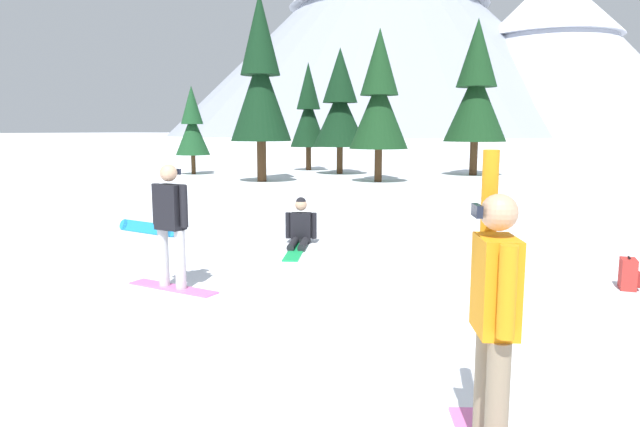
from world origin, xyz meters
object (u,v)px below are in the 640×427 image
snowboarder_foreground (494,319)px  pine_tree_slender (192,126)px  loose_snowboard_near_left (147,228)px  pine_tree_twin (308,112)px  pine_tree_young (379,99)px  backpack_red (629,274)px  pine_tree_leaning (340,106)px  snowboarder_background (300,229)px  snowboarder_midground (170,223)px  pine_tree_tall (476,91)px  pine_tree_broad (260,80)px

snowboarder_foreground → pine_tree_slender: (-18.26, 19.61, 1.42)m
loose_snowboard_near_left → pine_tree_twin: size_ratio=0.31×
pine_tree_slender → pine_tree_young: (10.02, 0.13, 1.13)m
loose_snowboard_near_left → pine_tree_slender: pine_tree_slender is taller
pine_tree_slender → pine_tree_twin: size_ratio=0.75×
pine_tree_twin → pine_tree_slender: bearing=-126.4°
backpack_red → pine_tree_leaning: bearing=125.2°
pine_tree_slender → pine_tree_leaning: pine_tree_leaning is taller
snowboarder_foreground → snowboarder_background: snowboarder_foreground is taller
snowboarder_midground → pine_tree_twin: pine_tree_twin is taller
loose_snowboard_near_left → pine_tree_leaning: pine_tree_leaning is taller
pine_tree_slender → pine_tree_twin: pine_tree_twin is taller
loose_snowboard_near_left → backpack_red: size_ratio=3.88×
pine_tree_leaning → loose_snowboard_near_left: bearing=-79.2°
snowboarder_background → pine_tree_twin: pine_tree_twin is taller
snowboarder_foreground → pine_tree_young: bearing=112.7°
pine_tree_slender → pine_tree_young: pine_tree_young is taller
snowboarder_midground → pine_tree_tall: size_ratio=0.23×
pine_tree_twin → pine_tree_young: bearing=-40.1°
pine_tree_slender → pine_tree_twin: bearing=53.6°
snowboarder_foreground → pine_tree_broad: pine_tree_broad is taller
snowboarder_foreground → pine_tree_twin: pine_tree_twin is taller
pine_tree_twin → pine_tree_tall: (9.10, 0.38, 0.91)m
snowboarder_midground → pine_tree_broad: size_ratio=0.22×
pine_tree_young → pine_tree_twin: bearing=139.9°
snowboarder_foreground → pine_tree_young: pine_tree_young is taller
snowboarder_foreground → pine_tree_leaning: size_ratio=0.33×
snowboarder_foreground → snowboarder_midground: size_ratio=1.19×
backpack_red → pine_tree_twin: 25.11m
pine_tree_twin → snowboarder_midground: bearing=-67.0°
loose_snowboard_near_left → pine_tree_broad: 13.45m
pine_tree_slender → loose_snowboard_near_left: bearing=-54.6°
pine_tree_young → backpack_red: bearing=-57.4°
snowboarder_foreground → pine_tree_tall: pine_tree_tall is taller
snowboarder_foreground → backpack_red: snowboarder_foreground is taller
pine_tree_young → snowboarder_foreground: bearing=-67.3°
loose_snowboard_near_left → pine_tree_leaning: 18.16m
pine_tree_slender → backpack_red: bearing=-36.7°
pine_tree_young → pine_tree_leaning: pine_tree_young is taller
pine_tree_leaning → pine_tree_tall: pine_tree_tall is taller
pine_tree_young → pine_tree_tall: (2.97, 5.54, 0.59)m
pine_tree_slender → snowboarder_background: bearing=-45.1°
pine_tree_young → pine_tree_broad: (-4.60, -2.19, 0.81)m
pine_tree_tall → backpack_red: bearing=-72.6°
snowboarder_background → pine_tree_tall: 19.67m
pine_tree_slender → pine_tree_tall: 14.28m
snowboarder_midground → snowboarder_foreground: bearing=-26.5°
pine_tree_tall → pine_tree_leaning: bearing=-161.6°
pine_tree_slender → pine_tree_tall: bearing=23.6°
snowboarder_foreground → pine_tree_tall: 26.02m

